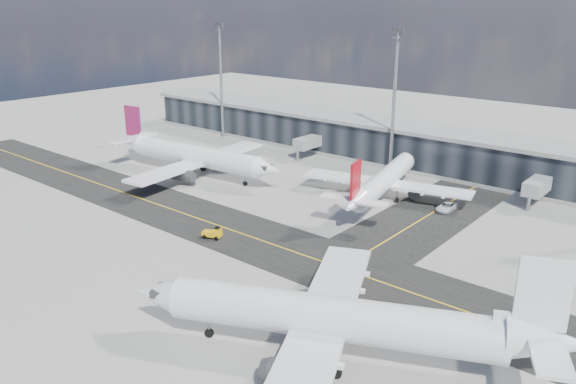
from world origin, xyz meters
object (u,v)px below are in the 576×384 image
(airliner_af, at_px, (193,155))
(baggage_tug, at_px, (214,233))
(airliner_redtail, at_px, (384,181))
(airliner_near, at_px, (338,319))
(service_van, at_px, (447,207))

(airliner_af, distance_m, baggage_tug, 33.94)
(airliner_redtail, distance_m, baggage_tug, 33.19)
(airliner_af, xyz_separation_m, airliner_near, (58.47, -32.51, 0.15))
(airliner_redtail, xyz_separation_m, airliner_near, (20.85, -43.92, 0.74))
(airliner_near, height_order, baggage_tug, airliner_near)
(airliner_redtail, relative_size, airliner_near, 0.86)
(airliner_near, xyz_separation_m, baggage_tug, (-31.24, 12.51, -3.36))
(airliner_redtail, distance_m, service_van, 11.80)
(airliner_redtail, bearing_deg, baggage_tug, -121.20)
(airliner_af, relative_size, service_van, 8.47)
(airliner_af, relative_size, airliner_near, 1.02)
(service_van, bearing_deg, airliner_redtail, -169.30)
(baggage_tug, bearing_deg, airliner_redtail, 140.50)
(airliner_af, height_order, airliner_redtail, airliner_af)
(baggage_tug, xyz_separation_m, service_van, (21.66, 33.47, -0.22))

